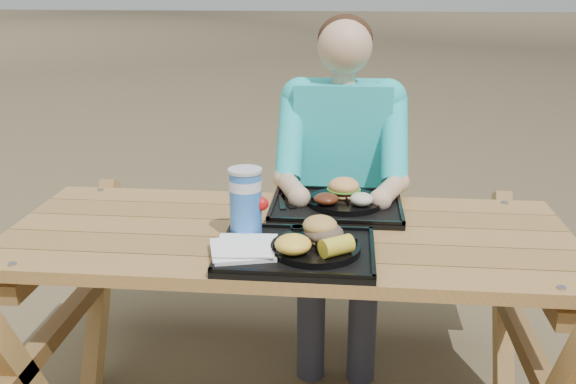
{
  "coord_description": "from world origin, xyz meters",
  "views": [
    {
      "loc": [
        0.19,
        -1.9,
        1.52
      ],
      "look_at": [
        0.0,
        0.0,
        0.88
      ],
      "focal_mm": 40.0,
      "sensor_mm": 36.0,
      "label": 1
    }
  ],
  "objects": [
    {
      "name": "diner",
      "position": [
        0.16,
        0.62,
        0.64
      ],
      "size": [
        0.48,
        0.84,
        1.28
      ],
      "primitive_type": null,
      "color": "#19ACB1",
      "rests_on": "ground"
    },
    {
      "name": "cutlery_far",
      "position": [
        -0.02,
        0.21,
        0.77
      ],
      "size": [
        0.07,
        0.15,
        0.01
      ],
      "primitive_type": "cube",
      "rotation": [
        0.0,
        0.0,
        0.32
      ],
      "color": "black",
      "rests_on": "tray_far"
    },
    {
      "name": "tray_near",
      "position": [
        0.04,
        -0.19,
        0.76
      ],
      "size": [
        0.45,
        0.35,
        0.02
      ],
      "primitive_type": "cube",
      "color": "black",
      "rests_on": "picnic_table"
    },
    {
      "name": "condiment_mustard",
      "position": [
        0.12,
        -0.08,
        0.79
      ],
      "size": [
        0.06,
        0.06,
        0.03
      ],
      "primitive_type": "cylinder",
      "color": "gold",
      "rests_on": "tray_near"
    },
    {
      "name": "burger",
      "position": [
        0.17,
        0.25,
        0.84
      ],
      "size": [
        0.11,
        0.11,
        0.1
      ],
      "primitive_type": null,
      "color": "#F09F54",
      "rests_on": "plate_far"
    },
    {
      "name": "corn_cob",
      "position": [
        0.16,
        -0.27,
        0.82
      ],
      "size": [
        0.13,
        0.13,
        0.05
      ],
      "primitive_type": null,
      "rotation": [
        0.0,
        0.0,
        0.62
      ],
      "color": "yellow",
      "rests_on": "plate_near"
    },
    {
      "name": "picnic_table",
      "position": [
        0.0,
        0.0,
        0.38
      ],
      "size": [
        1.8,
        1.49,
        0.75
      ],
      "primitive_type": null,
      "color": "#999999",
      "rests_on": "ground"
    },
    {
      "name": "potato_salad",
      "position": [
        0.23,
        0.15,
        0.81
      ],
      "size": [
        0.08,
        0.08,
        0.04
      ],
      "primitive_type": "ellipsoid",
      "color": "beige",
      "rests_on": "plate_far"
    },
    {
      "name": "mac_cheese",
      "position": [
        0.04,
        -0.26,
        0.82
      ],
      "size": [
        0.1,
        0.1,
        0.05
      ],
      "primitive_type": "ellipsoid",
      "color": "yellow",
      "rests_on": "plate_near"
    },
    {
      "name": "condiment_bbq",
      "position": [
        0.04,
        -0.08,
        0.78
      ],
      "size": [
        0.04,
        0.04,
        0.03
      ],
      "primitive_type": "cylinder",
      "color": "black",
      "rests_on": "tray_near"
    },
    {
      "name": "soda_cup",
      "position": [
        -0.12,
        -0.08,
        0.87
      ],
      "size": [
        0.1,
        0.1,
        0.2
      ],
      "primitive_type": "cylinder",
      "color": "blue",
      "rests_on": "tray_near"
    },
    {
      "name": "sandwich",
      "position": [
        0.12,
        -0.17,
        0.85
      ],
      "size": [
        0.11,
        0.11,
        0.11
      ],
      "primitive_type": null,
      "color": "#C59345",
      "rests_on": "plate_near"
    },
    {
      "name": "baked_beans",
      "position": [
        0.12,
        0.15,
        0.81
      ],
      "size": [
        0.08,
        0.08,
        0.04
      ],
      "primitive_type": "ellipsoid",
      "color": "#562311",
      "rests_on": "plate_far"
    },
    {
      "name": "plate_far",
      "position": [
        0.18,
        0.21,
        0.78
      ],
      "size": [
        0.26,
        0.26,
        0.02
      ],
      "primitive_type": "cylinder",
      "color": "black",
      "rests_on": "tray_far"
    },
    {
      "name": "tray_far",
      "position": [
        0.15,
        0.2,
        0.76
      ],
      "size": [
        0.45,
        0.35,
        0.02
      ],
      "primitive_type": "cube",
      "color": "black",
      "rests_on": "picnic_table"
    },
    {
      "name": "plate_near",
      "position": [
        0.1,
        -0.2,
        0.78
      ],
      "size": [
        0.26,
        0.26,
        0.02
      ],
      "primitive_type": "cylinder",
      "color": "black",
      "rests_on": "tray_near"
    },
    {
      "name": "napkin_stack",
      "position": [
        -0.11,
        -0.23,
        0.78
      ],
      "size": [
        0.22,
        0.22,
        0.02
      ],
      "primitive_type": "cube",
      "rotation": [
        0.0,
        0.0,
        0.26
      ],
      "color": "white",
      "rests_on": "tray_near"
    }
  ]
}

